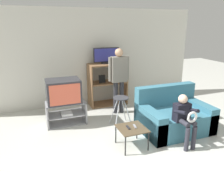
% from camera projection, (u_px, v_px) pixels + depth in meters
% --- Properties ---
extents(wall_back, '(6.40, 0.06, 2.60)m').
position_uv_depth(wall_back, '(87.00, 57.00, 5.97)').
color(wall_back, silver).
rests_on(wall_back, ground_plane).
extents(tv_stand, '(0.87, 0.48, 0.51)m').
position_uv_depth(tv_stand, '(66.00, 113.00, 4.94)').
color(tv_stand, '#939399').
rests_on(tv_stand, ground_plane).
extents(television_main, '(0.72, 0.53, 0.52)m').
position_uv_depth(television_main, '(63.00, 91.00, 4.79)').
color(television_main, '#2D2D33').
rests_on(television_main, tv_stand).
extents(media_shelf, '(1.03, 0.50, 1.15)m').
position_uv_depth(media_shelf, '(107.00, 84.00, 6.03)').
color(media_shelf, '#8E6642').
rests_on(media_shelf, ground_plane).
extents(television_flat, '(0.72, 0.20, 0.43)m').
position_uv_depth(television_flat, '(106.00, 56.00, 5.83)').
color(television_flat, black).
rests_on(television_flat, media_shelf).
extents(folding_stool, '(0.43, 0.38, 0.66)m').
position_uv_depth(folding_stool, '(121.00, 103.00, 4.76)').
color(folding_stool, '#B7B7BC').
rests_on(folding_stool, ground_plane).
extents(snack_table, '(0.50, 0.50, 0.38)m').
position_uv_depth(snack_table, '(132.00, 130.00, 3.96)').
color(snack_table, brown).
rests_on(snack_table, ground_plane).
extents(remote_control_black, '(0.04, 0.15, 0.02)m').
position_uv_depth(remote_control_black, '(128.00, 127.00, 3.95)').
color(remote_control_black, '#232328').
rests_on(remote_control_black, snack_table).
extents(remote_control_white, '(0.06, 0.15, 0.02)m').
position_uv_depth(remote_control_white, '(135.00, 126.00, 3.99)').
color(remote_control_white, gray).
rests_on(remote_control_white, snack_table).
extents(couch, '(1.42, 0.97, 0.91)m').
position_uv_depth(couch, '(173.00, 117.00, 4.63)').
color(couch, teal).
rests_on(couch, ground_plane).
extents(person_standing_adult, '(0.53, 0.20, 1.63)m').
position_uv_depth(person_standing_adult, '(119.00, 75.00, 5.33)').
color(person_standing_adult, '#2D2D33').
rests_on(person_standing_adult, ground_plane).
extents(person_seated_child, '(0.33, 0.43, 0.96)m').
position_uv_depth(person_seated_child, '(185.00, 116.00, 3.98)').
color(person_seated_child, '#2D2D38').
rests_on(person_seated_child, ground_plane).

